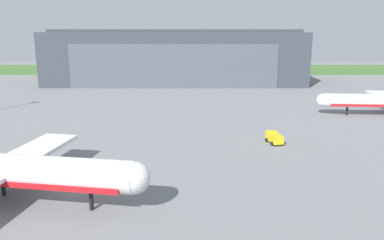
# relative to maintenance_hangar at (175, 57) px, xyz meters

# --- Properties ---
(ground_plane) EXTENTS (440.00, 440.00, 0.00)m
(ground_plane) POSITION_rel_maintenance_hangar_xyz_m (-8.07, -109.14, -10.63)
(ground_plane) COLOR slate
(grass_field_strip) EXTENTS (440.00, 56.00, 0.08)m
(grass_field_strip) POSITION_rel_maintenance_hangar_xyz_m (-8.07, 56.33, -10.59)
(grass_field_strip) COLOR #436E32
(grass_field_strip) RESTS_ON ground_plane
(maintenance_hangar) EXTENTS (104.27, 32.55, 22.18)m
(maintenance_hangar) POSITION_rel_maintenance_hangar_xyz_m (0.00, 0.00, 0.00)
(maintenance_hangar) COLOR #383D47
(maintenance_hangar) RESTS_ON ground_plane
(airliner_near_right) EXTENTS (38.56, 35.12, 13.47)m
(airliner_near_right) POSITION_rel_maintenance_hangar_xyz_m (-17.31, -114.93, -6.19)
(airliner_near_right) COLOR silver
(airliner_near_right) RESTS_ON ground_plane
(stair_truck) EXTENTS (3.00, 4.84, 2.08)m
(stair_truck) POSITION_rel_maintenance_hangar_xyz_m (23.15, -88.60, -9.49)
(stair_truck) COLOR yellow
(stair_truck) RESTS_ON ground_plane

